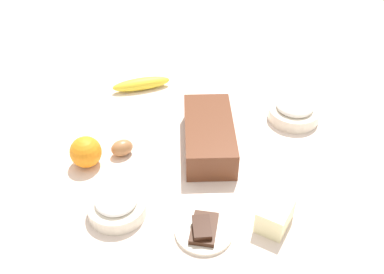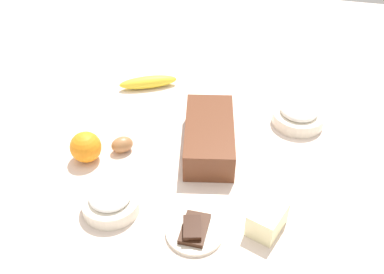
{
  "view_description": "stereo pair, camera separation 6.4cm",
  "coord_description": "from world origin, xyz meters",
  "px_view_note": "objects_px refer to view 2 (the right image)",
  "views": [
    {
      "loc": [
        0.89,
        0.15,
        0.77
      ],
      "look_at": [
        0.0,
        0.0,
        0.04
      ],
      "focal_mm": 40.42,
      "sensor_mm": 36.0,
      "label": 1
    },
    {
      "loc": [
        0.88,
        0.21,
        0.77
      ],
      "look_at": [
        0.0,
        0.0,
        0.04
      ],
      "focal_mm": 40.42,
      "sensor_mm": 36.0,
      "label": 2
    }
  ],
  "objects_px": {
    "sugar_bowl": "(111,201)",
    "chocolate_plate": "(194,231)",
    "butter_block": "(267,219)",
    "egg_near_butter": "(122,145)",
    "orange_fruit": "(86,147)",
    "flour_bowl": "(298,115)",
    "banana": "(148,82)",
    "loaf_pan": "(209,135)"
  },
  "relations": [
    {
      "from": "sugar_bowl",
      "to": "chocolate_plate",
      "type": "distance_m",
      "value": 0.21
    },
    {
      "from": "butter_block",
      "to": "chocolate_plate",
      "type": "distance_m",
      "value": 0.16
    },
    {
      "from": "butter_block",
      "to": "egg_near_butter",
      "type": "distance_m",
      "value": 0.45
    },
    {
      "from": "chocolate_plate",
      "to": "orange_fruit",
      "type": "bearing_deg",
      "value": -117.68
    },
    {
      "from": "sugar_bowl",
      "to": "orange_fruit",
      "type": "distance_m",
      "value": 0.2
    },
    {
      "from": "flour_bowl",
      "to": "chocolate_plate",
      "type": "relative_size",
      "value": 1.16
    },
    {
      "from": "flour_bowl",
      "to": "sugar_bowl",
      "type": "distance_m",
      "value": 0.6
    },
    {
      "from": "banana",
      "to": "chocolate_plate",
      "type": "relative_size",
      "value": 1.46
    },
    {
      "from": "sugar_bowl",
      "to": "egg_near_butter",
      "type": "bearing_deg",
      "value": -166.29
    },
    {
      "from": "orange_fruit",
      "to": "butter_block",
      "type": "bearing_deg",
      "value": 75.88
    },
    {
      "from": "loaf_pan",
      "to": "egg_near_butter",
      "type": "relative_size",
      "value": 4.99
    },
    {
      "from": "loaf_pan",
      "to": "banana",
      "type": "height_order",
      "value": "loaf_pan"
    },
    {
      "from": "flour_bowl",
      "to": "butter_block",
      "type": "height_order",
      "value": "flour_bowl"
    },
    {
      "from": "chocolate_plate",
      "to": "butter_block",
      "type": "bearing_deg",
      "value": 109.07
    },
    {
      "from": "orange_fruit",
      "to": "egg_near_butter",
      "type": "bearing_deg",
      "value": 123.58
    },
    {
      "from": "banana",
      "to": "orange_fruit",
      "type": "relative_size",
      "value": 2.3
    },
    {
      "from": "loaf_pan",
      "to": "sugar_bowl",
      "type": "bearing_deg",
      "value": -44.05
    },
    {
      "from": "flour_bowl",
      "to": "sugar_bowl",
      "type": "height_order",
      "value": "flour_bowl"
    },
    {
      "from": "banana",
      "to": "chocolate_plate",
      "type": "distance_m",
      "value": 0.62
    },
    {
      "from": "loaf_pan",
      "to": "chocolate_plate",
      "type": "relative_size",
      "value": 2.31
    },
    {
      "from": "loaf_pan",
      "to": "butter_block",
      "type": "bearing_deg",
      "value": 25.04
    },
    {
      "from": "flour_bowl",
      "to": "orange_fruit",
      "type": "bearing_deg",
      "value": -61.36
    },
    {
      "from": "loaf_pan",
      "to": "egg_near_butter",
      "type": "distance_m",
      "value": 0.24
    },
    {
      "from": "sugar_bowl",
      "to": "egg_near_butter",
      "type": "relative_size",
      "value": 2.26
    },
    {
      "from": "loaf_pan",
      "to": "orange_fruit",
      "type": "distance_m",
      "value": 0.33
    },
    {
      "from": "chocolate_plate",
      "to": "egg_near_butter",
      "type": "bearing_deg",
      "value": -131.78
    },
    {
      "from": "egg_near_butter",
      "to": "flour_bowl",
      "type": "bearing_deg",
      "value": 117.73
    },
    {
      "from": "loaf_pan",
      "to": "chocolate_plate",
      "type": "xyz_separation_m",
      "value": [
        0.3,
        0.03,
        -0.03
      ]
    },
    {
      "from": "egg_near_butter",
      "to": "butter_block",
      "type": "bearing_deg",
      "value": 66.76
    },
    {
      "from": "sugar_bowl",
      "to": "chocolate_plate",
      "type": "relative_size",
      "value": 1.05
    },
    {
      "from": "loaf_pan",
      "to": "butter_block",
      "type": "distance_m",
      "value": 0.31
    },
    {
      "from": "loaf_pan",
      "to": "sugar_bowl",
      "type": "relative_size",
      "value": 2.2
    },
    {
      "from": "sugar_bowl",
      "to": "butter_block",
      "type": "bearing_deg",
      "value": 94.36
    },
    {
      "from": "butter_block",
      "to": "chocolate_plate",
      "type": "height_order",
      "value": "butter_block"
    },
    {
      "from": "butter_block",
      "to": "egg_near_butter",
      "type": "bearing_deg",
      "value": -113.24
    },
    {
      "from": "banana",
      "to": "egg_near_butter",
      "type": "xyz_separation_m",
      "value": [
        0.32,
        0.03,
        0.0
      ]
    },
    {
      "from": "sugar_bowl",
      "to": "banana",
      "type": "relative_size",
      "value": 0.72
    },
    {
      "from": "egg_near_butter",
      "to": "banana",
      "type": "bearing_deg",
      "value": -174.29
    },
    {
      "from": "banana",
      "to": "butter_block",
      "type": "xyz_separation_m",
      "value": [
        0.5,
        0.44,
        0.01
      ]
    },
    {
      "from": "sugar_bowl",
      "to": "orange_fruit",
      "type": "bearing_deg",
      "value": -139.36
    },
    {
      "from": "sugar_bowl",
      "to": "flour_bowl",
      "type": "bearing_deg",
      "value": 137.4
    },
    {
      "from": "butter_block",
      "to": "loaf_pan",
      "type": "bearing_deg",
      "value": -143.47
    }
  ]
}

